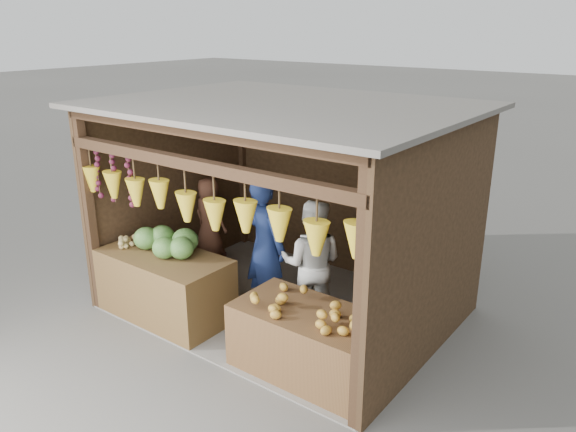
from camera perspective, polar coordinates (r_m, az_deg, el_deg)
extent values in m
plane|color=#514F49|center=(7.47, -0.45, -9.22)|extent=(80.00, 80.00, 0.00)
cube|color=slate|center=(7.46, -0.45, -9.15)|extent=(4.00, 3.00, 0.02)
cube|color=black|center=(8.14, 5.97, 2.98)|extent=(4.00, 0.06, 2.60)
cube|color=black|center=(8.26, -11.57, 2.95)|extent=(0.06, 3.00, 2.60)
cube|color=black|center=(6.02, 14.84, -3.42)|extent=(0.06, 3.00, 2.60)
cube|color=#605B54|center=(6.64, -0.51, 11.20)|extent=(4.30, 3.30, 0.06)
cube|color=black|center=(7.39, -19.56, 0.29)|extent=(0.11, 0.11, 2.60)
cube|color=black|center=(4.85, 7.50, -8.56)|extent=(0.11, 0.11, 2.60)
cube|color=black|center=(9.20, -4.64, 4.91)|extent=(0.11, 0.11, 2.60)
cube|color=black|center=(7.32, 18.79, 0.21)|extent=(0.11, 0.11, 2.60)
cube|color=black|center=(5.67, -9.42, 5.15)|extent=(4.00, 0.12, 0.12)
cube|color=black|center=(5.60, -9.61, 8.53)|extent=(4.00, 0.12, 0.12)
cube|color=#382314|center=(7.58, 11.90, -0.54)|extent=(1.25, 0.30, 0.05)
cube|color=#382314|center=(8.01, 7.88, -3.24)|extent=(0.05, 0.28, 1.05)
cube|color=#382314|center=(7.56, 15.64, -5.17)|extent=(0.05, 0.28, 1.05)
cube|color=blue|center=(7.49, 11.31, -1.80)|extent=(1.25, 0.02, 0.30)
cube|color=#4C3619|center=(7.24, -12.35, -6.94)|extent=(1.69, 0.85, 0.83)
cube|color=#4E321A|center=(6.01, 2.32, -12.79)|extent=(1.64, 0.85, 0.73)
cube|color=black|center=(8.48, -7.77, -4.68)|extent=(0.32, 0.32, 0.30)
imported|color=#121E46|center=(7.00, -2.32, -3.05)|extent=(0.74, 0.56, 1.81)
imported|color=silver|center=(6.77, 2.43, -4.85)|extent=(0.96, 0.87, 1.59)
imported|color=brown|center=(8.22, -7.99, -0.03)|extent=(0.58, 0.40, 1.15)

